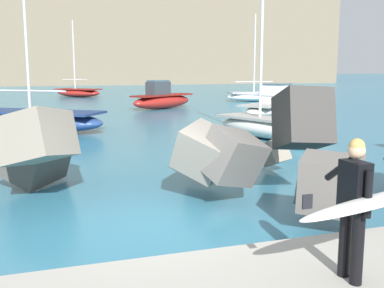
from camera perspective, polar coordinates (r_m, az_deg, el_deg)
ground_plane at (r=8.43m, az=-4.34°, el=-10.25°), size 400.00×400.00×0.00m
breakwater_jetty at (r=9.23m, az=-6.52°, el=-2.19°), size 32.76×6.85×2.50m
surfer_with_board at (r=5.83m, az=20.38°, el=-6.65°), size 2.09×1.15×1.78m
boat_near_centre at (r=21.78m, az=-18.43°, el=2.82°), size 6.39×5.35×6.69m
boat_mid_left at (r=40.65m, az=8.25°, el=5.95°), size 5.81×2.36×7.41m
boat_mid_right at (r=28.07m, az=10.21°, el=4.67°), size 5.91×5.05×1.94m
boat_far_left at (r=47.61m, az=-13.96°, el=6.28°), size 5.01×4.70×7.51m
boat_far_centre at (r=32.75m, az=-3.77°, el=5.57°), size 5.47×4.25×2.02m
boat_far_right at (r=19.02m, az=9.22°, el=2.26°), size 3.18×5.28×7.96m
headland_bluff at (r=95.99m, az=-17.56°, el=12.97°), size 111.37×34.35×19.11m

